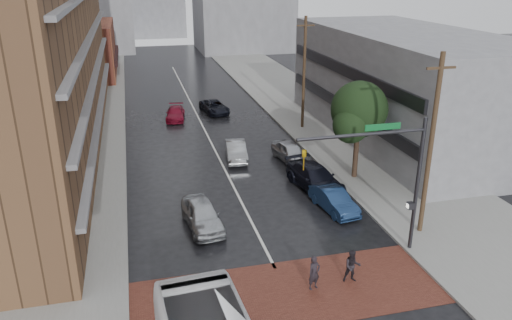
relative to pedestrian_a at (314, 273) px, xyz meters
name	(u,v)px	position (x,y,z in m)	size (l,w,h in m)	color
ground	(291,299)	(-1.26, -0.54, -0.84)	(160.00, 160.00, 0.00)	black
crosswalk	(287,293)	(-1.26, -0.04, -0.83)	(14.00, 5.00, 0.02)	brown
sidewalk_west	(71,141)	(-12.76, 24.46, -0.76)	(9.00, 90.00, 0.15)	gray
sidewalk_east	(326,122)	(10.24, 24.46, -0.76)	(9.00, 90.00, 0.15)	gray
storefront_west	(84,50)	(-13.26, 53.46, 2.66)	(8.00, 16.00, 7.00)	brown
building_east	(405,85)	(15.24, 19.46, 3.66)	(11.00, 26.00, 9.00)	gray
street_tree	(359,113)	(7.25, 11.50, 3.90)	(4.20, 4.10, 6.90)	#332319
signal_mast	(393,169)	(4.58, 1.96, 3.90)	(6.50, 0.30, 7.20)	#2D2D33
utility_pole_near	(431,146)	(7.54, 3.46, 4.30)	(1.60, 0.26, 10.00)	#473321
utility_pole_far	(304,73)	(7.54, 23.46, 4.30)	(1.60, 0.26, 10.00)	#473321
pedestrian_a	(314,273)	(0.00, 0.00, 0.00)	(0.61, 0.40, 1.67)	black
pedestrian_b	(352,266)	(1.92, 0.10, -0.02)	(0.80, 0.62, 1.64)	black
car_travel_a	(202,215)	(-4.09, 7.04, -0.07)	(1.81, 4.50, 1.53)	#B4B8BD
car_travel_b	(236,151)	(-0.02, 17.13, -0.14)	(1.48, 4.23, 1.40)	#A1A5A8
car_travel_c	(175,113)	(-3.49, 29.17, -0.23)	(1.69, 4.15, 1.20)	maroon
suv_travel	(214,107)	(0.58, 30.54, -0.20)	(2.11, 4.57, 1.27)	black
car_parked_near	(334,200)	(3.94, 7.19, -0.17)	(1.41, 4.06, 1.34)	navy
car_parked_mid	(315,178)	(3.94, 10.45, -0.05)	(2.20, 5.41, 1.57)	black
car_parked_far	(291,152)	(3.94, 15.70, -0.10)	(1.74, 4.31, 1.47)	#AFB1B7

